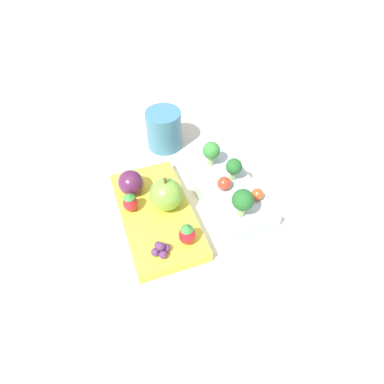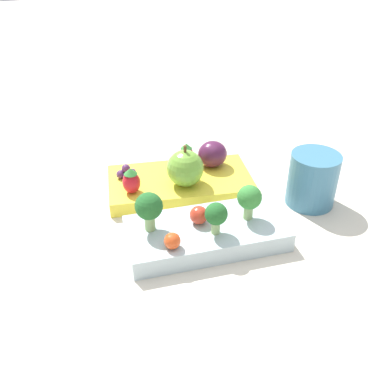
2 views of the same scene
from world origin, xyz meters
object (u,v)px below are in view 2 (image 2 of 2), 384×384
at_px(strawberry_0, 131,181).
at_px(cherry_tomato_0, 172,241).
at_px(bento_box_fruit, 180,183).
at_px(grape_cluster, 126,173).
at_px(bento_box_savoury, 206,233).
at_px(apple, 185,168).
at_px(strawberry_1, 186,155).
at_px(broccoli_floret_0, 149,207).
at_px(plum, 212,154).
at_px(cherry_tomato_1, 200,215).
at_px(broccoli_floret_2, 216,215).
at_px(broccoli_floret_1, 249,198).
at_px(drinking_cup, 313,179).

bearing_deg(strawberry_0, cherry_tomato_0, 100.14).
distance_m(bento_box_fruit, grape_cluster, 0.09).
xyz_separation_m(bento_box_savoury, apple, (-0.00, -0.11, 0.04)).
height_order(cherry_tomato_0, strawberry_0, strawberry_0).
bearing_deg(strawberry_1, broccoli_floret_0, 59.64).
bearing_deg(broccoli_floret_0, plum, -132.73).
distance_m(bento_box_fruit, cherry_tomato_1, 0.13).
distance_m(bento_box_fruit, broccoli_floret_0, 0.15).
bearing_deg(cherry_tomato_0, apple, -111.34).
xyz_separation_m(bento_box_fruit, strawberry_0, (0.08, 0.02, 0.03)).
bearing_deg(grape_cluster, strawberry_0, 91.54).
relative_size(bento_box_savoury, strawberry_1, 5.46).
bearing_deg(apple, broccoli_floret_2, 91.65).
bearing_deg(broccoli_floret_1, cherry_tomato_1, -7.59).
bearing_deg(bento_box_savoury, broccoli_floret_0, -10.07).
bearing_deg(grape_cluster, broccoli_floret_1, 131.29).
distance_m(cherry_tomato_1, drinking_cup, 0.19).
bearing_deg(strawberry_1, cherry_tomato_1, 80.63).
xyz_separation_m(bento_box_savoury, broccoli_floret_2, (-0.01, 0.02, 0.04)).
relative_size(cherry_tomato_0, strawberry_1, 0.53).
xyz_separation_m(strawberry_0, plum, (-0.14, -0.04, 0.00)).
height_order(bento_box_fruit, broccoli_floret_0, broccoli_floret_0).
xyz_separation_m(broccoli_floret_2, grape_cluster, (0.09, -0.18, -0.02)).
height_order(apple, grape_cluster, apple).
bearing_deg(strawberry_0, strawberry_1, -150.12).
bearing_deg(drinking_cup, apple, -21.14).
relative_size(broccoli_floret_0, strawberry_0, 1.33).
bearing_deg(apple, strawberry_1, -107.18).
xyz_separation_m(broccoli_floret_2, apple, (0.00, -0.13, -0.01)).
distance_m(cherry_tomato_1, strawberry_0, 0.13).
height_order(broccoli_floret_1, cherry_tomato_1, broccoli_floret_1).
distance_m(cherry_tomato_1, plum, 0.16).
bearing_deg(bento_box_fruit, plum, -160.42).
xyz_separation_m(cherry_tomato_0, apple, (-0.06, -0.14, 0.01)).
bearing_deg(cherry_tomato_1, bento_box_fruit, -92.79).
relative_size(cherry_tomato_1, grape_cluster, 0.77).
height_order(broccoli_floret_1, broccoli_floret_2, broccoli_floret_1).
relative_size(bento_box_fruit, drinking_cup, 2.87).
distance_m(broccoli_floret_1, plum, 0.16).
relative_size(broccoli_floret_2, grape_cluster, 1.40).
distance_m(bento_box_fruit, strawberry_0, 0.09).
xyz_separation_m(bento_box_fruit, broccoli_floret_2, (-0.01, 0.15, 0.04)).
relative_size(bento_box_savoury, cherry_tomato_1, 8.68).
xyz_separation_m(broccoli_floret_1, plum, (-0.00, -0.16, -0.02)).
distance_m(bento_box_fruit, broccoli_floret_1, 0.16).
bearing_deg(grape_cluster, drinking_cup, 156.46).
relative_size(strawberry_0, grape_cluster, 1.28).
xyz_separation_m(broccoli_floret_1, grape_cluster, (0.14, -0.16, -0.03)).
distance_m(broccoli_floret_0, strawberry_1, 0.19).
height_order(plum, drinking_cup, drinking_cup).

